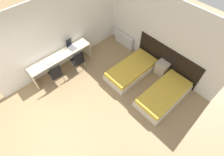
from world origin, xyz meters
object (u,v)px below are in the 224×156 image
at_px(bed_near_window, 132,70).
at_px(chair_near_laptop, 78,60).
at_px(chair_near_notebook, 56,73).
at_px(bed_near_door, 164,95).
at_px(nightstand, 162,68).
at_px(laptop, 71,46).

relative_size(bed_near_window, chair_near_laptop, 2.13).
xyz_separation_m(bed_near_window, chair_near_notebook, (-1.46, -2.21, 0.32)).
height_order(bed_near_door, chair_near_laptop, chair_near_laptop).
bearing_deg(bed_near_door, nightstand, 132.27).
height_order(bed_near_door, chair_near_notebook, chair_near_notebook).
height_order(nightstand, laptop, laptop).
xyz_separation_m(chair_near_laptop, laptop, (-0.47, 0.08, 0.31)).
relative_size(bed_near_door, laptop, 5.63).
height_order(bed_near_door, nightstand, nightstand).
xyz_separation_m(bed_near_window, chair_near_laptop, (-1.46, -1.30, 0.32)).
distance_m(bed_near_window, nightstand, 1.09).
distance_m(nightstand, laptop, 3.39).
height_order(chair_near_laptop, chair_near_notebook, same).
bearing_deg(chair_near_laptop, bed_near_door, 28.50).
distance_m(chair_near_laptop, chair_near_notebook, 0.92).
xyz_separation_m(chair_near_notebook, laptop, (-0.47, 1.00, 0.31)).
relative_size(chair_near_notebook, laptop, 2.65).
xyz_separation_m(bed_near_window, nightstand, (0.73, 0.80, 0.08)).
relative_size(bed_near_window, nightstand, 3.63).
xyz_separation_m(bed_near_door, chair_near_notebook, (-2.93, -2.21, 0.32)).
distance_m(bed_near_door, chair_near_laptop, 3.22).
distance_m(nightstand, chair_near_laptop, 3.05).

